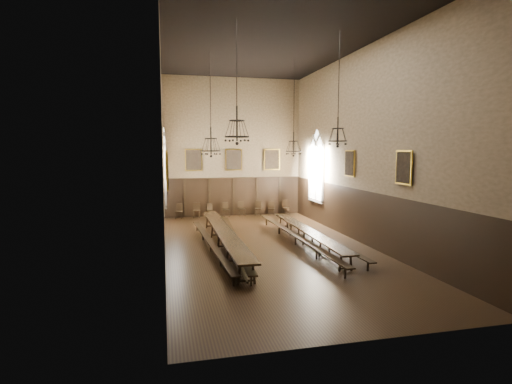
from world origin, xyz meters
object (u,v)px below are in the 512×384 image
object	(u,v)px
table_left	(224,240)
chandelier_front_left	(237,129)
chair_2	(210,213)
chair_7	(286,210)
chandelier_back_left	(211,145)
chandelier_front_right	(338,133)
chair_4	(242,212)
chandelier_back_right	(294,145)
bench_left_outer	(211,245)
table_right	(308,237)
chair_5	(258,211)
chair_0	(179,214)
bench_left_inner	(235,242)
chair_6	(271,211)
bench_right_outer	(320,238)
chair_1	(197,213)
chair_3	(226,212)
bench_right_inner	(295,238)

from	to	relation	value
table_left	chandelier_front_left	xyz separation A→B (m)	(0.10, -2.73, 4.70)
chair_2	chair_7	world-z (taller)	chair_7
chandelier_back_left	chandelier_front_right	distance (m)	6.43
chair_4	chandelier_back_right	xyz separation A→B (m)	(1.67, -5.64, 4.32)
bench_left_outer	chandelier_back_left	world-z (taller)	chandelier_back_left
table_right	chair_2	distance (m)	9.13
chair_2	chair_5	bearing A→B (deg)	-13.50
chair_0	bench_left_inner	bearing A→B (deg)	-59.62
chair_4	chair_7	bearing A→B (deg)	-5.80
chair_6	chair_5	bearing A→B (deg)	-166.14
bench_right_outer	chair_0	xyz separation A→B (m)	(-6.14, 8.38, 0.02)
bench_right_outer	chair_7	world-z (taller)	chair_7
chair_6	bench_left_outer	bearing A→B (deg)	-106.30
chair_2	chandelier_front_right	bearing A→B (deg)	-85.69
bench_left_inner	bench_right_outer	xyz separation A→B (m)	(4.04, 0.00, -0.04)
bench_left_inner	chandelier_back_left	bearing A→B (deg)	107.08
bench_left_inner	chair_6	size ratio (longest dim) A/B	12.06
bench_right_outer	chandelier_back_left	bearing A→B (deg)	153.61
chair_4	chair_1	bearing A→B (deg)	176.34
chair_3	chandelier_front_right	world-z (taller)	chandelier_front_right
table_right	chandelier_back_right	world-z (taller)	chandelier_back_right
bench_left_inner	table_left	bearing A→B (deg)	171.06
chair_0	chair_3	size ratio (longest dim) A/B	1.04
chair_3	table_right	bearing A→B (deg)	-81.66
table_left	bench_right_outer	size ratio (longest dim) A/B	1.14
bench_right_inner	chair_0	distance (m)	9.68
bench_right_inner	bench_left_inner	bearing A→B (deg)	-178.86
chair_7	chair_5	bearing A→B (deg)	165.75
chair_3	chair_4	xyz separation A→B (m)	(1.05, 0.00, 0.01)
chair_2	chandelier_back_left	world-z (taller)	chandelier_back_left
chair_6	bench_right_inner	bearing A→B (deg)	-83.87
chair_4	chandelier_front_left	world-z (taller)	chandelier_front_left
chair_7	table_right	bearing A→B (deg)	-112.19
chair_4	chair_7	size ratio (longest dim) A/B	0.98
chair_4	chandelier_front_left	xyz separation A→B (m)	(-2.33, -11.16, 4.83)
chair_0	chandelier_front_right	xyz separation A→B (m)	(5.90, -10.56, 4.75)
chair_3	chair_6	distance (m)	3.08
bench_left_inner	chair_1	world-z (taller)	chair_1
chair_5	chandelier_back_right	size ratio (longest dim) A/B	0.20
bench_left_inner	chair_7	distance (m)	9.78
bench_left_outer	bench_left_inner	bearing A→B (deg)	13.15
bench_right_inner	chair_5	bearing A→B (deg)	88.41
chair_0	chair_2	world-z (taller)	chair_0
bench_right_inner	chair_3	xyz separation A→B (m)	(-1.93, 8.44, -0.03)
chair_3	chair_2	bearing A→B (deg)	179.74
chair_0	chandelier_back_left	xyz separation A→B (m)	(1.37, -6.01, 4.31)
bench_left_inner	chandelier_front_right	size ratio (longest dim) A/B	2.41
chair_2	chair_1	bearing A→B (deg)	156.49
chair_1	chair_4	distance (m)	2.96
bench_left_outer	chair_3	size ratio (longest dim) A/B	10.66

